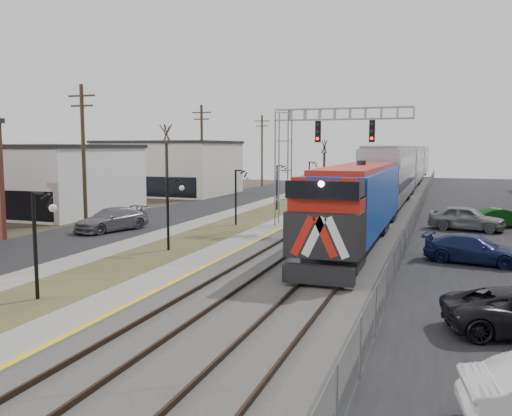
% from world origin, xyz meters
% --- Properties ---
extents(street_west, '(7.00, 120.00, 0.04)m').
position_xyz_m(street_west, '(-11.50, 35.00, 0.02)').
color(street_west, black).
rests_on(street_west, ground).
extents(sidewalk, '(2.00, 120.00, 0.08)m').
position_xyz_m(sidewalk, '(-7.00, 35.00, 0.04)').
color(sidewalk, gray).
rests_on(sidewalk, ground).
extents(grass_median, '(4.00, 120.00, 0.06)m').
position_xyz_m(grass_median, '(-4.00, 35.00, 0.03)').
color(grass_median, '#474927').
rests_on(grass_median, ground).
extents(platform, '(2.00, 120.00, 0.24)m').
position_xyz_m(platform, '(-1.00, 35.00, 0.12)').
color(platform, gray).
rests_on(platform, ground).
extents(ballast_bed, '(8.00, 120.00, 0.20)m').
position_xyz_m(ballast_bed, '(4.00, 35.00, 0.10)').
color(ballast_bed, '#595651').
rests_on(ballast_bed, ground).
extents(platform_edge, '(0.24, 120.00, 0.01)m').
position_xyz_m(platform_edge, '(-0.12, 35.00, 0.24)').
color(platform_edge, gold).
rests_on(platform_edge, platform).
extents(track_near, '(1.58, 120.00, 0.15)m').
position_xyz_m(track_near, '(2.00, 35.00, 0.28)').
color(track_near, '#2D2119').
rests_on(track_near, ballast_bed).
extents(track_far, '(1.58, 120.00, 0.15)m').
position_xyz_m(track_far, '(5.50, 35.00, 0.28)').
color(track_far, '#2D2119').
rests_on(track_far, ballast_bed).
extents(train, '(3.00, 85.85, 5.33)m').
position_xyz_m(train, '(5.50, 56.90, 2.92)').
color(train, '#1547B1').
rests_on(train, ground).
extents(signal_gantry, '(9.00, 1.07, 8.15)m').
position_xyz_m(signal_gantry, '(1.22, 27.99, 5.59)').
color(signal_gantry, gray).
rests_on(signal_gantry, ground).
extents(lampposts, '(0.14, 62.14, 4.00)m').
position_xyz_m(lampposts, '(-4.00, 18.29, 2.00)').
color(lampposts, black).
rests_on(lampposts, ground).
extents(utility_poles, '(0.28, 80.28, 10.00)m').
position_xyz_m(utility_poles, '(-14.50, 25.00, 5.00)').
color(utility_poles, '#4C3823').
rests_on(utility_poles, ground).
extents(fence, '(0.04, 120.00, 1.60)m').
position_xyz_m(fence, '(8.20, 35.00, 0.80)').
color(fence, gray).
rests_on(fence, ground).
extents(buildings_west, '(14.00, 67.00, 7.00)m').
position_xyz_m(buildings_west, '(-21.00, 24.21, 3.01)').
color(buildings_west, beige).
rests_on(buildings_west, ground).
extents(bare_trees, '(12.30, 42.30, 5.95)m').
position_xyz_m(bare_trees, '(-12.66, 38.91, 2.70)').
color(bare_trees, '#382D23').
rests_on(bare_trees, ground).
extents(car_lot_d, '(4.97, 2.80, 1.36)m').
position_xyz_m(car_lot_d, '(11.45, 19.98, 0.68)').
color(car_lot_d, '#151E4C').
rests_on(car_lot_d, ground).
extents(car_lot_e, '(5.15, 2.89, 1.65)m').
position_xyz_m(car_lot_e, '(11.47, 30.94, 0.83)').
color(car_lot_e, gray).
rests_on(car_lot_e, ground).
extents(car_lot_f, '(4.20, 2.69, 1.31)m').
position_xyz_m(car_lot_f, '(13.79, 33.22, 0.65)').
color(car_lot_f, '#0E4613').
rests_on(car_lot_f, ground).
extents(car_street_b, '(3.66, 5.68, 1.53)m').
position_xyz_m(car_street_b, '(-10.88, 22.91, 0.77)').
color(car_street_b, slate).
rests_on(car_street_b, ground).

